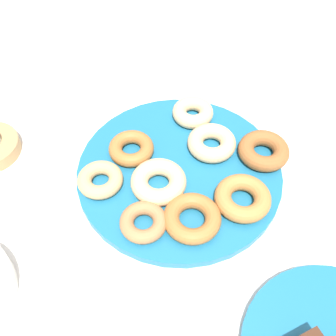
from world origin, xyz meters
name	(u,v)px	position (x,y,z in m)	size (l,w,h in m)	color
ground_plane	(179,174)	(0.00, 0.00, 0.00)	(2.40, 2.40, 0.00)	white
donut_plate	(179,171)	(0.00, 0.00, 0.01)	(0.36, 0.36, 0.02)	#1E6B93
donut_0	(192,218)	(-0.09, 0.07, 0.03)	(0.09, 0.09, 0.03)	#AD6B33
donut_1	(131,148)	(0.09, 0.03, 0.03)	(0.08, 0.08, 0.02)	#AD6B33
donut_2	(157,180)	(0.00, 0.05, 0.03)	(0.09, 0.09, 0.03)	#EABC84
donut_3	(243,198)	(-0.12, -0.02, 0.03)	(0.09, 0.09, 0.03)	#BC7A3D
donut_4	(193,112)	(0.07, -0.11, 0.03)	(0.08, 0.08, 0.03)	#EABC84
donut_5	(212,143)	(-0.01, -0.08, 0.03)	(0.09, 0.09, 0.03)	#EABC84
donut_6	(264,151)	(-0.09, -0.12, 0.03)	(0.09, 0.09, 0.03)	#995B2D
donut_7	(100,180)	(0.08, 0.12, 0.03)	(0.08, 0.08, 0.02)	tan
donut_8	(143,222)	(-0.03, 0.13, 0.03)	(0.08, 0.08, 0.02)	#B27547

